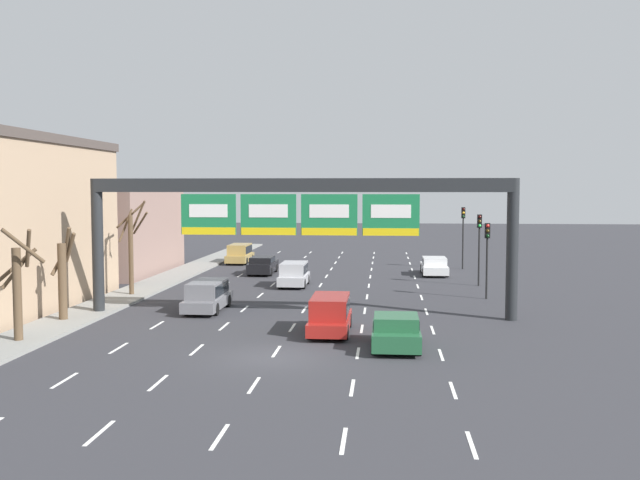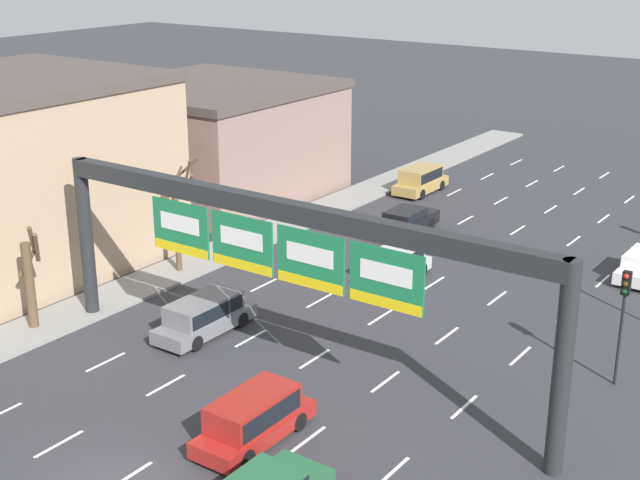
# 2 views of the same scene
# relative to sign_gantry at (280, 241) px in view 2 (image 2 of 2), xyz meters

# --- Properties ---
(lane_dashes) EXTENTS (13.32, 67.00, 0.01)m
(lane_dashes) POSITION_rel_sign_gantry_xyz_m (0.00, 4.60, -5.56)
(lane_dashes) COLOR white
(lane_dashes) RESTS_ON ground_plane
(sign_gantry) EXTENTS (22.00, 0.70, 7.12)m
(sign_gantry) POSITION_rel_sign_gantry_xyz_m (0.00, 0.00, 0.00)
(sign_gantry) COLOR #232628
(sign_gantry) RESTS_ON ground_plane
(building_far) EXTENTS (12.93, 13.39, 7.15)m
(building_far) POSITION_rel_sign_gantry_xyz_m (-19.44, 18.04, -1.98)
(building_far) COLOR gray
(building_far) RESTS_ON ground_plane
(suv_gold) EXTENTS (1.84, 4.44, 1.71)m
(suv_gold) POSITION_rel_sign_gantry_xyz_m (-8.41, 25.76, -4.61)
(suv_gold) COLOR #A88947
(suv_gold) RESTS_ON ground_plane
(suv_silver) EXTENTS (1.81, 4.02, 1.63)m
(suv_silver) POSITION_rel_sign_gantry_xyz_m (-1.74, 11.37, -4.66)
(suv_silver) COLOR #B7B7BC
(suv_silver) RESTS_ON ground_plane
(suv_grey) EXTENTS (1.80, 4.81, 1.62)m
(suv_grey) POSITION_rel_sign_gantry_xyz_m (-5.17, 1.36, -4.66)
(suv_grey) COLOR slate
(suv_grey) RESTS_ON ground_plane
(car_black) EXTENTS (1.85, 4.45, 1.37)m
(car_black) POSITION_rel_sign_gantry_xyz_m (-5.04, 18.09, -4.83)
(car_black) COLOR black
(car_black) RESTS_ON ground_plane
(suv_red) EXTENTS (1.82, 4.64, 1.71)m
(suv_red) POSITION_rel_sign_gantry_xyz_m (1.88, -3.99, -4.62)
(suv_red) COLOR maroon
(suv_red) RESTS_ON ground_plane
(traffic_light_far_end) EXTENTS (0.30, 0.35, 4.55)m
(traffic_light_far_end) POSITION_rel_sign_gantry_xyz_m (10.44, 6.91, -2.31)
(traffic_light_far_end) COLOR black
(traffic_light_far_end) RESTS_ON ground_plane
(tree_bare_second) EXTENTS (2.21, 1.37, 5.73)m
(tree_bare_second) POSITION_rel_sign_gantry_xyz_m (-11.08, 6.13, -2.43)
(tree_bare_second) COLOR brown
(tree_bare_second) RESTS_ON sidewalk_left
(tree_bare_third) EXTENTS (1.34, 0.96, 4.57)m
(tree_bare_third) POSITION_rel_sign_gantry_xyz_m (-11.45, -2.48, -3.25)
(tree_bare_third) COLOR brown
(tree_bare_third) RESTS_ON sidewalk_left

